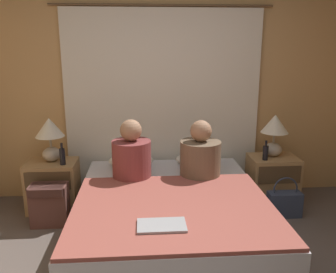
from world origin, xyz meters
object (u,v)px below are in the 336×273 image
object	(u,v)px
pillow_right	(198,159)
nightstand_right	(272,179)
person_right_in_bed	(200,155)
backpack_on_floor	(49,202)
beer_bottle_on_left_stand	(62,156)
lamp_right	(275,130)
handbag_on_floor	(284,203)
beer_bottle_on_right_stand	(266,152)
person_left_in_bed	(132,156)
bed	(170,217)
laptop_on_bed	(162,225)
lamp_left	(50,134)
pillow_left	(131,160)
nightstand_left	(53,185)

from	to	relation	value
pillow_right	nightstand_right	bearing A→B (deg)	-5.15
person_right_in_bed	backpack_on_floor	distance (m)	1.54
beer_bottle_on_left_stand	pillow_right	bearing A→B (deg)	6.47
lamp_right	handbag_on_floor	xyz separation A→B (m)	(0.01, -0.39, -0.68)
beer_bottle_on_right_stand	person_left_in_bed	bearing A→B (deg)	-171.10
pillow_right	person_left_in_bed	world-z (taller)	person_left_in_bed
bed	beer_bottle_on_right_stand	distance (m)	1.30
laptop_on_bed	pillow_right	bearing A→B (deg)	71.37
pillow_right	backpack_on_floor	bearing A→B (deg)	-164.08
person_left_in_bed	beer_bottle_on_right_stand	distance (m)	1.43
lamp_left	person_left_in_bed	world-z (taller)	person_left_in_bed
beer_bottle_on_left_stand	laptop_on_bed	size ratio (longest dim) A/B	0.66
bed	nightstand_right	bearing A→B (deg)	31.20
beer_bottle_on_right_stand	handbag_on_floor	size ratio (longest dim) A/B	0.50
pillow_left	lamp_left	bearing A→B (deg)	-177.73
pillow_right	beer_bottle_on_left_stand	distance (m)	1.44
nightstand_right	person_left_in_bed	bearing A→B (deg)	-168.71
person_right_in_bed	beer_bottle_on_right_stand	world-z (taller)	person_right_in_bed
lamp_right	beer_bottle_on_right_stand	world-z (taller)	lamp_right
bed	nightstand_right	size ratio (longest dim) A/B	3.81
bed	beer_bottle_on_left_stand	size ratio (longest dim) A/B	8.75
lamp_right	backpack_on_floor	bearing A→B (deg)	-170.33
pillow_left	beer_bottle_on_left_stand	distance (m)	0.72
bed	nightstand_right	distance (m)	1.40
nightstand_right	beer_bottle_on_right_stand	distance (m)	0.38
nightstand_left	backpack_on_floor	xyz separation A→B (m)	(0.04, -0.36, -0.03)
lamp_left	person_left_in_bed	bearing A→B (deg)	-22.36
lamp_left	pillow_left	bearing A→B (deg)	2.27
pillow_right	person_left_in_bed	distance (m)	0.83
pillow_left	pillow_right	bearing A→B (deg)	0.00
person_left_in_bed	person_right_in_bed	size ratio (longest dim) A/B	1.03
person_left_in_bed	beer_bottle_on_right_stand	world-z (taller)	person_left_in_bed
pillow_left	beer_bottle_on_left_stand	bearing A→B (deg)	-166.85
lamp_right	person_left_in_bed	world-z (taller)	person_left_in_bed
nightstand_left	handbag_on_floor	xyz separation A→B (m)	(2.40, -0.35, -0.12)
bed	lamp_left	world-z (taller)	lamp_left
lamp_left	person_right_in_bed	distance (m)	1.58
lamp_left	lamp_right	xyz separation A→B (m)	(2.40, 0.00, 0.00)
pillow_right	handbag_on_floor	size ratio (longest dim) A/B	1.14
pillow_right	backpack_on_floor	world-z (taller)	pillow_right
nightstand_left	lamp_right	bearing A→B (deg)	1.00
nightstand_right	lamp_left	world-z (taller)	lamp_left
laptop_on_bed	handbag_on_floor	xyz separation A→B (m)	(1.32, 1.00, -0.34)
beer_bottle_on_left_stand	handbag_on_floor	xyz separation A→B (m)	(2.27, -0.26, -0.48)
pillow_right	beer_bottle_on_left_stand	size ratio (longest dim) A/B	2.11
person_left_in_bed	handbag_on_floor	distance (m)	1.64
person_left_in_bed	handbag_on_floor	bearing A→B (deg)	-1.57
beer_bottle_on_right_stand	backpack_on_floor	size ratio (longest dim) A/B	0.51
beer_bottle_on_left_stand	laptop_on_bed	distance (m)	1.58
bed	laptop_on_bed	world-z (taller)	laptop_on_bed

